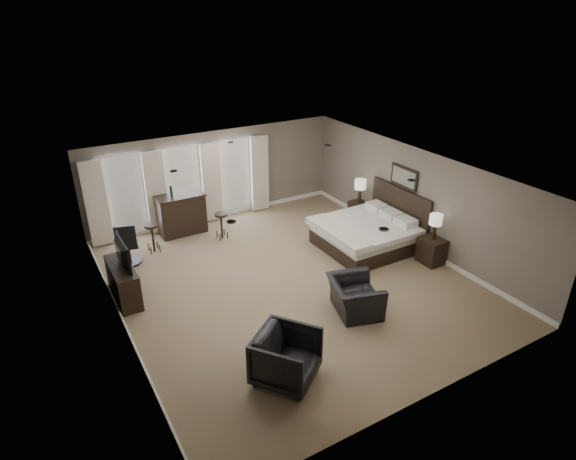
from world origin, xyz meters
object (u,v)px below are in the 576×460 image
nightstand_far (359,211)px  dresser (123,282)px  tv (120,263)px  bar_counter (181,214)px  bed (367,222)px  bar_stool_right (222,226)px  lamp_far (360,191)px  bar_stool_left (153,238)px  armchair_far (286,355)px  nightstand_near (431,251)px  lamp_near (435,227)px  armchair_near (355,291)px  desk_chair (127,243)px

nightstand_far → dresser: dresser is taller
tv → bar_counter: bearing=-40.8°
nightstand_far → bed: bearing=-121.5°
dresser → bar_stool_right: (3.00, 1.66, -0.04)m
lamp_far → bar_stool_left: bearing=168.9°
lamp_far → dresser: bearing=-174.2°
nightstand_far → armchair_far: size_ratio=0.57×
nightstand_near → tv: (-6.92, 2.20, 0.55)m
lamp_near → bar_stool_right: size_ratio=0.88×
bar_stool_left → armchair_near: bearing=-58.9°
dresser → bar_stool_left: 2.17m
bed → lamp_near: (0.89, -1.45, 0.25)m
tv → desk_chair: bearing=-17.1°
armchair_near → bar_counter: bearing=35.4°
tv → armchair_far: bearing=-155.3°
nightstand_far → bar_stool_left: bearing=168.9°
nightstand_near → lamp_near: size_ratio=1.01×
lamp_far → dresser: (-6.92, -0.70, -0.52)m
desk_chair → tv: bearing=87.2°
armchair_near → bar_stool_right: size_ratio=1.52×
nightstand_far → bar_counter: 5.09m
armchair_far → desk_chair: 5.61m
bed → bar_stool_right: (-3.03, 2.41, -0.36)m
bar_counter → desk_chair: size_ratio=1.17×
tv → bar_counter: (2.18, 2.52, -0.30)m
armchair_near → dresser: bearing=70.9°
bar_counter → lamp_near: bearing=-44.9°
lamp_far → armchair_far: lamp_far is taller
nightstand_near → nightstand_far: nightstand_near is taller
bar_counter → bar_stool_left: bar_counter is taller
lamp_far → bar_counter: bearing=159.0°
lamp_near → armchair_far: 5.42m
armchair_near → bar_counter: (-1.84, 5.42, 0.09)m
bed → dresser: bed is taller
nightstand_near → desk_chair: bearing=149.9°
armchair_far → armchair_near: bearing=-12.3°
nightstand_far → armchair_far: (-5.12, -4.62, 0.22)m
nightstand_near → nightstand_far: size_ratio=1.13×
lamp_near → armchair_far: lamp_near is taller
armchair_far → lamp_far: bearing=5.2°
bar_stool_left → bar_stool_right: bar_stool_left is taller
lamp_near → bar_stool_left: size_ratio=0.83×
lamp_far → tv: (-6.92, -0.70, -0.05)m
nightstand_far → lamp_near: bearing=-90.0°
bar_stool_left → dresser: bearing=-122.6°
bed → lamp_near: size_ratio=3.53×
lamp_near → bar_counter: 6.70m
nightstand_far → armchair_near: armchair_near is taller
bar_stool_left → nightstand_far: bearing=-11.1°
tv → armchair_far: size_ratio=1.02×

